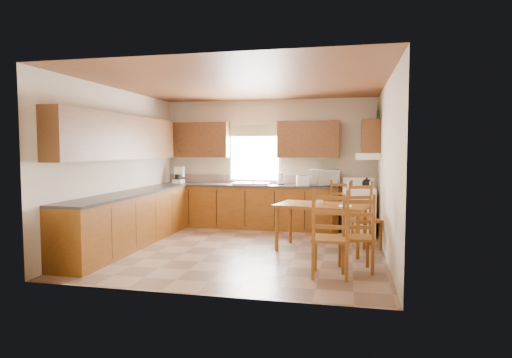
% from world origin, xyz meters
% --- Properties ---
extents(floor, '(4.50, 4.50, 0.00)m').
position_xyz_m(floor, '(0.00, 0.00, 0.00)').
color(floor, '#83654F').
rests_on(floor, ground).
extents(ceiling, '(4.50, 4.50, 0.00)m').
position_xyz_m(ceiling, '(0.00, 0.00, 2.70)').
color(ceiling, brown).
rests_on(ceiling, floor).
extents(wall_left, '(4.50, 4.50, 0.00)m').
position_xyz_m(wall_left, '(-2.25, 0.00, 1.35)').
color(wall_left, beige).
rests_on(wall_left, floor).
extents(wall_right, '(4.50, 4.50, 0.00)m').
position_xyz_m(wall_right, '(2.25, 0.00, 1.35)').
color(wall_right, beige).
rests_on(wall_right, floor).
extents(wall_back, '(4.50, 4.50, 0.00)m').
position_xyz_m(wall_back, '(0.00, 2.25, 1.35)').
color(wall_back, beige).
rests_on(wall_back, floor).
extents(wall_front, '(4.50, 4.50, 0.00)m').
position_xyz_m(wall_front, '(0.00, -2.25, 1.35)').
color(wall_front, beige).
rests_on(wall_front, floor).
extents(lower_cab_back, '(3.75, 0.60, 0.88)m').
position_xyz_m(lower_cab_back, '(-0.38, 1.95, 0.44)').
color(lower_cab_back, brown).
rests_on(lower_cab_back, floor).
extents(lower_cab_left, '(0.60, 3.60, 0.88)m').
position_xyz_m(lower_cab_left, '(-1.95, -0.15, 0.44)').
color(lower_cab_left, brown).
rests_on(lower_cab_left, floor).
extents(counter_back, '(3.75, 0.63, 0.04)m').
position_xyz_m(counter_back, '(-0.38, 1.95, 0.90)').
color(counter_back, '#383331').
rests_on(counter_back, lower_cab_back).
extents(counter_left, '(0.63, 3.60, 0.04)m').
position_xyz_m(counter_left, '(-1.95, -0.15, 0.90)').
color(counter_left, '#383331').
rests_on(counter_left, lower_cab_left).
extents(backsplash, '(3.75, 0.01, 0.18)m').
position_xyz_m(backsplash, '(-0.38, 2.24, 1.01)').
color(backsplash, '#886F5D').
rests_on(backsplash, counter_back).
extents(upper_cab_back_left, '(1.41, 0.33, 0.75)m').
position_xyz_m(upper_cab_back_left, '(-1.55, 2.08, 1.85)').
color(upper_cab_back_left, brown).
rests_on(upper_cab_back_left, wall_back).
extents(upper_cab_back_right, '(1.25, 0.33, 0.75)m').
position_xyz_m(upper_cab_back_right, '(0.86, 2.08, 1.85)').
color(upper_cab_back_right, brown).
rests_on(upper_cab_back_right, wall_back).
extents(upper_cab_left, '(0.33, 3.60, 0.75)m').
position_xyz_m(upper_cab_left, '(-2.08, -0.15, 1.85)').
color(upper_cab_left, brown).
rests_on(upper_cab_left, wall_left).
extents(upper_cab_stove, '(0.33, 0.62, 0.62)m').
position_xyz_m(upper_cab_stove, '(2.08, 1.65, 1.90)').
color(upper_cab_stove, brown).
rests_on(upper_cab_stove, wall_right).
extents(range_hood, '(0.44, 0.62, 0.12)m').
position_xyz_m(range_hood, '(2.03, 1.65, 1.52)').
color(range_hood, white).
rests_on(range_hood, wall_right).
extents(window_frame, '(1.13, 0.02, 1.18)m').
position_xyz_m(window_frame, '(-0.30, 2.22, 1.55)').
color(window_frame, white).
rests_on(window_frame, wall_back).
extents(window_pane, '(1.05, 0.01, 1.10)m').
position_xyz_m(window_pane, '(-0.30, 2.21, 1.55)').
color(window_pane, white).
rests_on(window_pane, wall_back).
extents(window_valance, '(1.19, 0.01, 0.24)m').
position_xyz_m(window_valance, '(-0.30, 2.19, 2.05)').
color(window_valance, '#567337').
rests_on(window_valance, wall_back).
extents(sink_basin, '(0.75, 0.45, 0.04)m').
position_xyz_m(sink_basin, '(-0.30, 1.95, 0.94)').
color(sink_basin, silver).
rests_on(sink_basin, counter_back).
extents(pine_decal_a, '(0.22, 0.22, 0.36)m').
position_xyz_m(pine_decal_a, '(2.21, 1.33, 2.38)').
color(pine_decal_a, black).
rests_on(pine_decal_a, wall_right).
extents(pine_decal_b, '(0.22, 0.22, 0.36)m').
position_xyz_m(pine_decal_b, '(2.21, 1.65, 2.42)').
color(pine_decal_b, black).
rests_on(pine_decal_b, wall_right).
extents(pine_decal_c, '(0.22, 0.22, 0.36)m').
position_xyz_m(pine_decal_c, '(2.21, 1.97, 2.38)').
color(pine_decal_c, black).
rests_on(pine_decal_c, wall_right).
extents(stove, '(0.62, 0.64, 0.90)m').
position_xyz_m(stove, '(1.88, 1.62, 0.45)').
color(stove, white).
rests_on(stove, floor).
extents(coffeemaker, '(0.29, 0.32, 0.38)m').
position_xyz_m(coffeemaker, '(-1.93, 1.93, 1.11)').
color(coffeemaker, white).
rests_on(coffeemaker, counter_back).
extents(paper_towel, '(0.13, 0.13, 0.25)m').
position_xyz_m(paper_towel, '(0.30, 2.00, 1.05)').
color(paper_towel, white).
rests_on(paper_towel, counter_back).
extents(toaster, '(0.28, 0.22, 0.20)m').
position_xyz_m(toaster, '(0.78, 1.87, 1.02)').
color(toaster, white).
rests_on(toaster, counter_back).
extents(microwave, '(0.58, 0.44, 0.32)m').
position_xyz_m(microwave, '(1.21, 1.95, 1.08)').
color(microwave, white).
rests_on(microwave, counter_back).
extents(dining_table, '(1.54, 1.06, 0.76)m').
position_xyz_m(dining_table, '(1.26, 0.23, 0.38)').
color(dining_table, brown).
rests_on(dining_table, floor).
extents(chair_near_left, '(0.50, 0.48, 1.05)m').
position_xyz_m(chair_near_left, '(1.79, -0.87, 0.53)').
color(chair_near_left, brown).
rests_on(chair_near_left, floor).
extents(chair_near_right, '(0.48, 0.46, 1.14)m').
position_xyz_m(chair_near_right, '(1.47, -1.20, 0.57)').
color(chair_near_right, brown).
rests_on(chair_near_right, floor).
extents(chair_far_left, '(0.47, 0.45, 1.05)m').
position_xyz_m(chair_far_left, '(1.56, 1.42, 0.53)').
color(chair_far_left, brown).
rests_on(chair_far_left, floor).
extents(chair_far_right, '(0.60, 0.58, 1.10)m').
position_xyz_m(chair_far_right, '(1.95, 0.53, 0.55)').
color(chair_far_right, brown).
rests_on(chair_far_right, floor).
extents(table_paper, '(0.20, 0.27, 0.00)m').
position_xyz_m(table_paper, '(1.64, 0.10, 0.76)').
color(table_paper, white).
rests_on(table_paper, dining_table).
extents(table_card, '(0.10, 0.05, 0.13)m').
position_xyz_m(table_card, '(1.22, 0.32, 0.82)').
color(table_card, white).
rests_on(table_card, dining_table).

